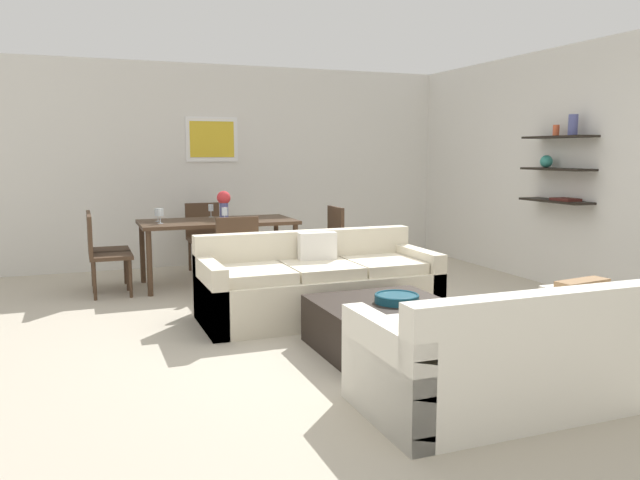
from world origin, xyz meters
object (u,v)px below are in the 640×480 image
object	(u,v)px
sofa_beige	(318,286)
coffee_table	(386,328)
dining_chair_head	(204,233)
decorative_bowl	(397,298)
wine_glass_head	(211,208)
loveseat_white	(500,359)
dining_chair_foot	(235,252)
dining_chair_left_near	(102,250)
dining_chair_left_far	(101,245)
wine_glass_left_near	(160,213)
centerpiece_vase	(224,202)
dining_table	(218,226)
wine_glass_left_far	(158,213)
dining_chair_right_near	(327,238)
wine_glass_foot	(225,212)

from	to	relation	value
sofa_beige	coffee_table	xyz separation A→B (m)	(0.12, -1.16, -0.10)
sofa_beige	dining_chair_head	distance (m)	2.74
decorative_bowl	wine_glass_head	distance (m)	3.48
loveseat_white	dining_chair_foot	size ratio (longest dim) A/B	1.88
sofa_beige	dining_chair_left_near	xyz separation A→B (m)	(-1.84, 1.64, 0.21)
dining_chair_left_far	dining_chair_head	xyz separation A→B (m)	(1.29, 0.65, 0.00)
wine_glass_left_near	dining_chair_head	bearing A→B (deg)	55.24
dining_chair_left_far	centerpiece_vase	bearing A→B (deg)	-6.33
dining_table	dining_chair_left_near	size ratio (longest dim) A/B	2.01
loveseat_white	wine_glass_left_far	xyz separation A→B (m)	(-1.49, 4.29, 0.56)
dining_chair_left_far	wine_glass_left_near	distance (m)	0.79
dining_table	dining_chair_right_near	xyz separation A→B (m)	(1.29, -0.20, -0.17)
coffee_table	dining_table	distance (m)	3.10
wine_glass_left_far	centerpiece_vase	xyz separation A→B (m)	(0.75, -0.06, 0.10)
sofa_beige	centerpiece_vase	xyz separation A→B (m)	(-0.46, 1.88, 0.66)
sofa_beige	dining_table	world-z (taller)	sofa_beige
decorative_bowl	centerpiece_vase	world-z (taller)	centerpiece_vase
dining_table	wine_glass_left_near	world-z (taller)	wine_glass_left_near
dining_table	dining_chair_left_far	distance (m)	1.32
dining_chair_head	wine_glass_left_far	xyz separation A→B (m)	(-0.66, -0.74, 0.35)
decorative_bowl	wine_glass_head	bearing A→B (deg)	102.76
dining_chair_head	wine_glass_head	size ratio (longest dim) A/B	5.61
dining_chair_head	dining_chair_left_near	xyz separation A→B (m)	(-1.29, -1.04, 0.00)
dining_table	wine_glass_left_far	bearing A→B (deg)	170.68
wine_glass_head	wine_glass_left_far	distance (m)	0.72
dining_chair_head	wine_glass_foot	xyz separation A→B (m)	(-0.00, -1.23, 0.37)
dining_chair_left_far	dining_chair_right_near	size ratio (longest dim) A/B	1.00
dining_chair_left_near	wine_glass_head	size ratio (longest dim) A/B	5.61
loveseat_white	decorative_bowl	size ratio (longest dim) A/B	4.77
dining_chair_foot	wine_glass_left_near	xyz separation A→B (m)	(-0.66, 0.74, 0.36)
dining_chair_foot	wine_glass_left_far	world-z (taller)	wine_glass_left_far
coffee_table	centerpiece_vase	bearing A→B (deg)	100.85
dining_chair_head	loveseat_white	bearing A→B (deg)	-80.61
dining_chair_foot	dining_chair_left_far	distance (m)	1.66
decorative_bowl	wine_glass_left_far	size ratio (longest dim) A/B	2.31
dining_chair_right_near	wine_glass_head	world-z (taller)	wine_glass_head
dining_table	dining_chair_right_near	bearing A→B (deg)	-8.71
decorative_bowl	wine_glass_left_far	xyz separation A→B (m)	(-1.43, 3.09, 0.44)
decorative_bowl	wine_glass_head	world-z (taller)	wine_glass_head
decorative_bowl	centerpiece_vase	bearing A→B (deg)	102.56
coffee_table	decorative_bowl	bearing A→B (deg)	2.29
sofa_beige	wine_glass_left_near	world-z (taller)	wine_glass_left_near
dining_chair_left_near	coffee_table	bearing A→B (deg)	-54.91
sofa_beige	dining_table	size ratio (longest dim) A/B	1.23
dining_table	wine_glass_head	bearing A→B (deg)	90.00
decorative_bowl	dining_chair_left_far	world-z (taller)	dining_chair_left_far
wine_glass_foot	dining_chair_foot	bearing A→B (deg)	-90.00
dining_chair_head	wine_glass_foot	size ratio (longest dim) A/B	4.87
wine_glass_head	wine_glass_foot	xyz separation A→B (m)	(0.00, -0.76, 0.02)
dining_chair_left_far	wine_glass_left_near	size ratio (longest dim) A/B	5.27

